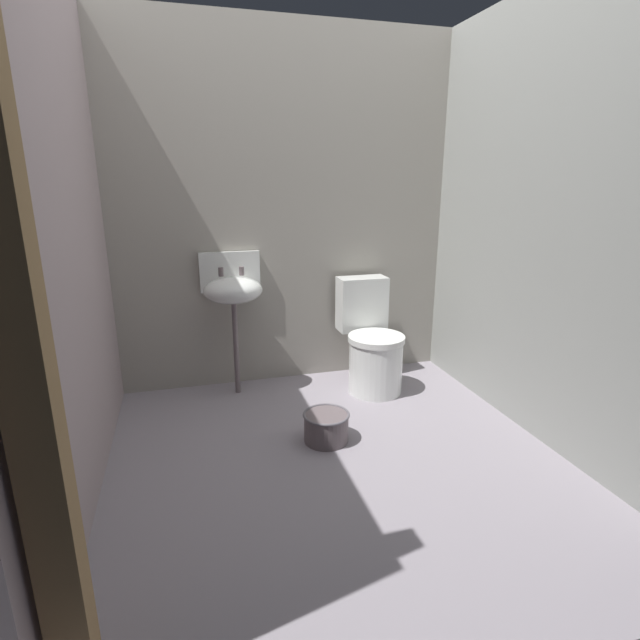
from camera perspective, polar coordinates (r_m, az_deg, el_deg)
ground_plane at (r=2.88m, az=1.64°, el=-15.92°), size 2.82×2.74×0.08m
wall_back at (r=3.63m, az=-4.06°, el=12.36°), size 2.82×0.10×2.50m
wall_left at (r=2.49m, az=-28.15°, el=8.80°), size 0.10×2.54×2.50m
wall_right at (r=3.15m, az=24.14°, el=10.45°), size 0.10×2.54×2.50m
wooden_door_post at (r=1.38m, az=-32.20°, el=3.74°), size 0.12×0.12×2.50m
toilet_near_wall at (r=3.59m, az=5.96°, el=-2.90°), size 0.40×0.59×0.78m
sink at (r=3.43m, az=-10.06°, el=3.56°), size 0.42×0.35×0.99m
bucket at (r=2.94m, az=0.66°, el=-12.18°), size 0.28×0.28×0.18m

